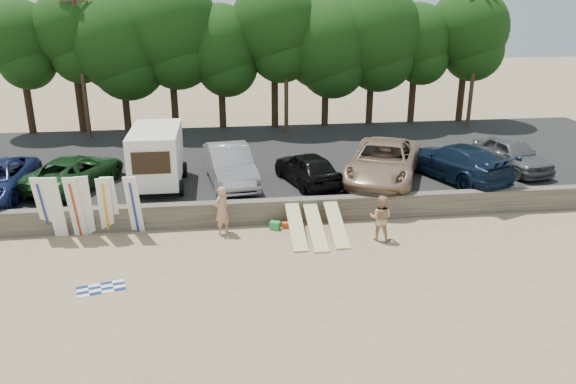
# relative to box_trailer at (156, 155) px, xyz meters

# --- Properties ---
(ground) EXTENTS (120.00, 120.00, 0.00)m
(ground) POSITION_rel_box_trailer_xyz_m (5.03, -6.22, -2.18)
(ground) COLOR tan
(ground) RESTS_ON ground
(seawall) EXTENTS (44.00, 0.50, 1.00)m
(seawall) POSITION_rel_box_trailer_xyz_m (5.03, -3.22, -1.68)
(seawall) COLOR #6B6356
(seawall) RESTS_ON ground
(parking_lot) EXTENTS (44.00, 14.50, 0.70)m
(parking_lot) POSITION_rel_box_trailer_xyz_m (5.03, 4.28, -1.83)
(parking_lot) COLOR #282828
(parking_lot) RESTS_ON ground
(treeline) EXTENTS (32.66, 6.18, 9.34)m
(treeline) POSITION_rel_box_trailer_xyz_m (5.30, 11.34, 4.28)
(treeline) COLOR #382616
(treeline) RESTS_ON parking_lot
(utility_poles) EXTENTS (25.80, 0.26, 9.00)m
(utility_poles) POSITION_rel_box_trailer_xyz_m (7.03, 9.78, 3.24)
(utility_poles) COLOR #473321
(utility_poles) RESTS_ON parking_lot
(box_trailer) EXTENTS (2.41, 4.21, 2.65)m
(box_trailer) POSITION_rel_box_trailer_xyz_m (0.00, 0.00, 0.00)
(box_trailer) COLOR white
(box_trailer) RESTS_ON parking_lot
(car_1) EXTENTS (4.22, 5.77, 1.46)m
(car_1) POSITION_rel_box_trailer_xyz_m (-3.65, 0.31, -0.76)
(car_1) COLOR #143817
(car_1) RESTS_ON parking_lot
(car_2) EXTENTS (2.54, 5.45, 1.73)m
(car_2) POSITION_rel_box_trailer_xyz_m (3.24, 0.04, -0.62)
(car_2) COLOR gray
(car_2) RESTS_ON parking_lot
(car_3) EXTENTS (2.95, 4.70, 1.49)m
(car_3) POSITION_rel_box_trailer_xyz_m (6.73, -0.47, -0.74)
(car_3) COLOR black
(car_3) RESTS_ON parking_lot
(car_4) EXTENTS (5.38, 7.17, 1.81)m
(car_4) POSITION_rel_box_trailer_xyz_m (10.29, -0.45, -0.58)
(car_4) COLOR #9E7F65
(car_4) RESTS_ON parking_lot
(car_5) EXTENTS (4.27, 6.17, 1.66)m
(car_5) POSITION_rel_box_trailer_xyz_m (13.74, -0.60, -0.66)
(car_5) COLOR black
(car_5) RESTS_ON parking_lot
(car_6) EXTENTS (2.70, 4.87, 1.57)m
(car_6) POSITION_rel_box_trailer_xyz_m (17.02, 0.33, -0.70)
(car_6) COLOR #515456
(car_6) RESTS_ON parking_lot
(surfboard_upright_0) EXTENTS (0.55, 0.71, 2.54)m
(surfboard_upright_0) POSITION_rel_box_trailer_xyz_m (-3.97, -3.59, -0.91)
(surfboard_upright_0) COLOR white
(surfboard_upright_0) RESTS_ON ground
(surfboard_upright_1) EXTENTS (0.52, 0.58, 2.56)m
(surfboard_upright_1) POSITION_rel_box_trailer_xyz_m (-3.48, -3.78, -0.90)
(surfboard_upright_1) COLOR white
(surfboard_upright_1) RESTS_ON ground
(surfboard_upright_2) EXTENTS (0.56, 0.66, 2.55)m
(surfboard_upright_2) POSITION_rel_box_trailer_xyz_m (-2.77, -3.79, -0.91)
(surfboard_upright_2) COLOR white
(surfboard_upright_2) RESTS_ON ground
(surfboard_upright_3) EXTENTS (0.57, 0.67, 2.55)m
(surfboard_upright_3) POSITION_rel_box_trailer_xyz_m (-2.42, -3.72, -0.91)
(surfboard_upright_3) COLOR white
(surfboard_upright_3) RESTS_ON ground
(surfboard_upright_4) EXTENTS (0.63, 0.92, 2.49)m
(surfboard_upright_4) POSITION_rel_box_trailer_xyz_m (-1.66, -3.74, -0.94)
(surfboard_upright_4) COLOR white
(surfboard_upright_4) RESTS_ON ground
(surfboard_upright_5) EXTENTS (0.51, 0.86, 2.49)m
(surfboard_upright_5) POSITION_rel_box_trailer_xyz_m (-1.47, -3.59, -0.94)
(surfboard_upright_5) COLOR white
(surfboard_upright_5) RESTS_ON ground
(surfboard_upright_6) EXTENTS (0.56, 0.81, 2.52)m
(surfboard_upright_6) POSITION_rel_box_trailer_xyz_m (-0.58, -3.79, -0.93)
(surfboard_upright_6) COLOR white
(surfboard_upright_6) RESTS_ON ground
(surfboard_low_0) EXTENTS (0.56, 2.88, 0.96)m
(surfboard_low_0) POSITION_rel_box_trailer_xyz_m (5.61, -4.75, -1.70)
(surfboard_low_0) COLOR beige
(surfboard_low_0) RESTS_ON ground
(surfboard_low_1) EXTENTS (0.56, 2.91, 0.86)m
(surfboard_low_1) POSITION_rel_box_trailer_xyz_m (6.36, -4.89, -1.75)
(surfboard_low_1) COLOR beige
(surfboard_low_1) RESTS_ON ground
(surfboard_low_2) EXTENTS (0.56, 2.88, 0.97)m
(surfboard_low_2) POSITION_rel_box_trailer_xyz_m (7.20, -4.72, -1.70)
(surfboard_low_2) COLOR beige
(surfboard_low_2) RESTS_ON ground
(beachgoer_a) EXTENTS (0.84, 0.83, 1.96)m
(beachgoer_a) POSITION_rel_box_trailer_xyz_m (2.78, -4.06, -1.21)
(beachgoer_a) COLOR tan
(beachgoer_a) RESTS_ON ground
(beachgoer_b) EXTENTS (1.08, 0.99, 1.79)m
(beachgoer_b) POSITION_rel_box_trailer_xyz_m (8.78, -5.43, -1.29)
(beachgoer_b) COLOR tan
(beachgoer_b) RESTS_ON ground
(cooler) EXTENTS (0.47, 0.43, 0.32)m
(cooler) POSITION_rel_box_trailer_xyz_m (4.88, -3.93, -2.02)
(cooler) COLOR green
(cooler) RESTS_ON ground
(gear_bag) EXTENTS (0.32, 0.28, 0.22)m
(gear_bag) POSITION_rel_box_trailer_xyz_m (5.33, -3.82, -2.07)
(gear_bag) COLOR #E6501B
(gear_bag) RESTS_ON ground
(beach_towel) EXTENTS (1.84, 1.84, 0.00)m
(beach_towel) POSITION_rel_box_trailer_xyz_m (-1.19, -8.00, -2.18)
(beach_towel) COLOR white
(beach_towel) RESTS_ON ground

